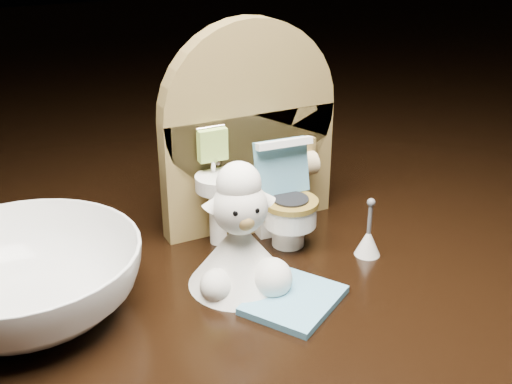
# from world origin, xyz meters

# --- Properties ---
(backdrop_panel) EXTENTS (0.13, 0.05, 0.15)m
(backdrop_panel) POSITION_xyz_m (-0.00, 0.06, 0.07)
(backdrop_panel) COLOR olive
(backdrop_panel) RESTS_ON ground
(toy_toilet) EXTENTS (0.04, 0.05, 0.08)m
(toy_toilet) POSITION_xyz_m (0.01, 0.03, 0.03)
(toy_toilet) COLOR white
(toy_toilet) RESTS_ON ground
(bath_mat) EXTENTS (0.07, 0.07, 0.00)m
(bath_mat) POSITION_xyz_m (-0.02, -0.04, 0.00)
(bath_mat) COLOR #5D9FC0
(bath_mat) RESTS_ON ground
(toilet_brush) EXTENTS (0.02, 0.02, 0.04)m
(toilet_brush) POSITION_xyz_m (0.05, -0.01, 0.01)
(toilet_brush) COLOR white
(toilet_brush) RESTS_ON ground
(plush_lamb) EXTENTS (0.06, 0.07, 0.08)m
(plush_lamb) POSITION_xyz_m (-0.04, -0.01, 0.03)
(plush_lamb) COLOR white
(plush_lamb) RESTS_ON ground
(ceramic_bowl) EXTENTS (0.16, 0.16, 0.04)m
(ceramic_bowl) POSITION_xyz_m (-0.17, 0.02, 0.02)
(ceramic_bowl) COLOR white
(ceramic_bowl) RESTS_ON ground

